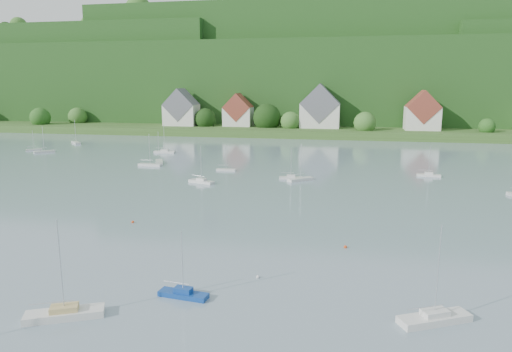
{
  "coord_description": "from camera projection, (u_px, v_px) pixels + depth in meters",
  "views": [
    {
      "loc": [
        16.91,
        -6.7,
        20.32
      ],
      "look_at": [
        0.58,
        75.0,
        4.0
      ],
      "focal_mm": 32.6,
      "sensor_mm": 36.0,
      "label": 1
    }
  ],
  "objects": [
    {
      "name": "far_shore_strip",
      "position": [
        310.0,
        128.0,
        205.78
      ],
      "size": [
        600.0,
        60.0,
        3.0
      ],
      "primitive_type": "cube",
      "color": "#34541F",
      "rests_on": "ground"
    },
    {
      "name": "forested_ridge",
      "position": [
        321.0,
        81.0,
        267.58
      ],
      "size": [
        620.0,
        181.22,
        69.89
      ],
      "color": "#143A12",
      "rests_on": "ground"
    },
    {
      "name": "village_building_0",
      "position": [
        181.0,
        110.0,
        202.31
      ],
      "size": [
        14.0,
        10.4,
        16.0
      ],
      "color": "silver",
      "rests_on": "far_shore_strip"
    },
    {
      "name": "village_building_1",
      "position": [
        238.0,
        113.0,
        199.57
      ],
      "size": [
        12.0,
        9.36,
        14.0
      ],
      "color": "silver",
      "rests_on": "far_shore_strip"
    },
    {
      "name": "village_building_2",
      "position": [
        320.0,
        110.0,
        191.58
      ],
      "size": [
        16.0,
        11.44,
        18.0
      ],
      "color": "silver",
      "rests_on": "far_shore_strip"
    },
    {
      "name": "village_building_3",
      "position": [
        422.0,
        113.0,
        182.13
      ],
      "size": [
        13.0,
        10.4,
        15.5
      ],
      "color": "silver",
      "rests_on": "far_shore_strip"
    },
    {
      "name": "near_sailboat_1",
      "position": [
        183.0,
        293.0,
        45.25
      ],
      "size": [
        5.09,
        1.97,
        6.69
      ],
      "rotation": [
        0.0,
        0.0,
        -0.12
      ],
      "color": "navy",
      "rests_on": "ground"
    },
    {
      "name": "near_sailboat_2",
      "position": [
        65.0,
        313.0,
        41.19
      ],
      "size": [
        6.9,
        4.57,
        9.09
      ],
      "rotation": [
        0.0,
        0.0,
        0.44
      ],
      "color": "silver",
      "rests_on": "ground"
    },
    {
      "name": "near_sailboat_3",
      "position": [
        434.0,
        317.0,
        40.4
      ],
      "size": [
        6.66,
        4.61,
        8.84
      ],
      "rotation": [
        0.0,
        0.0,
        0.47
      ],
      "color": "silver",
      "rests_on": "ground"
    },
    {
      "name": "mooring_buoy_1",
      "position": [
        258.0,
        278.0,
        49.82
      ],
      "size": [
        0.39,
        0.39,
        0.39
      ],
      "primitive_type": "sphere",
      "color": "silver",
      "rests_on": "ground"
    },
    {
      "name": "mooring_buoy_2",
      "position": [
        345.0,
        248.0,
        59.03
      ],
      "size": [
        0.43,
        0.43,
        0.43
      ],
      "primitive_type": "sphere",
      "color": "red",
      "rests_on": "ground"
    },
    {
      "name": "mooring_buoy_3",
      "position": [
        133.0,
        223.0,
        69.82
      ],
      "size": [
        0.42,
        0.42,
        0.42
      ],
      "primitive_type": "sphere",
      "color": "red",
      "rests_on": "ground"
    },
    {
      "name": "far_sailboat_cluster",
      "position": [
        309.0,
        164.0,
        120.28
      ],
      "size": [
        191.73,
        60.56,
        8.71
      ],
      "color": "silver",
      "rests_on": "ground"
    }
  ]
}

